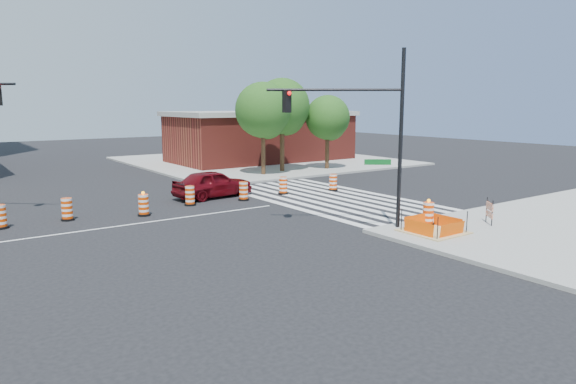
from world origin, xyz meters
name	(u,v)px	position (x,y,z in m)	size (l,w,h in m)	color
ground	(138,224)	(0.00, 0.00, 0.00)	(120.00, 120.00, 0.00)	black
sidewalk_ne	(262,161)	(18.00, 18.00, 0.07)	(22.00, 22.00, 0.15)	gray
crosswalk_east	(327,198)	(10.95, 0.00, 0.01)	(6.75, 13.50, 0.01)	silver
lane_centerline	(138,223)	(0.00, 0.00, 0.01)	(14.00, 0.12, 0.01)	silver
excavation_pit	(433,230)	(9.00, -9.00, 0.22)	(2.20, 2.20, 0.90)	tan
brick_storefront	(261,136)	(18.00, 18.00, 2.32)	(16.50, 8.50, 4.60)	maroon
red_coupe	(213,184)	(5.76, 3.92, 0.79)	(1.86, 4.63, 1.58)	#59070E
signal_pole_se	(364,123)	(7.26, -6.64, 4.49)	(4.51, 3.39, 7.30)	black
pit_drum	(428,214)	(9.79, -8.06, 0.62)	(0.58, 0.58, 1.13)	black
barricade	(490,210)	(12.15, -9.41, 0.75)	(0.64, 0.73, 1.09)	#DE3D04
tree_north_c	(263,113)	(12.84, 9.61, 4.59)	(4.02, 4.02, 6.84)	#382314
tree_north_d	(282,110)	(15.11, 10.46, 4.84)	(4.24, 4.24, 7.21)	#382314
tree_north_e	(328,120)	(18.87, 9.57, 4.00)	(3.53, 3.51, 5.96)	#382314
median_drum_2	(0,218)	(-5.05, 2.48, 0.48)	(0.60, 0.60, 1.02)	black
median_drum_3	(67,210)	(-2.38, 2.50, 0.48)	(0.60, 0.60, 1.02)	black
median_drum_4	(144,206)	(0.82, 1.44, 0.49)	(0.60, 0.60, 1.18)	black
median_drum_5	(190,196)	(3.68, 2.50, 0.48)	(0.60, 0.60, 1.02)	black
median_drum_6	(244,192)	(6.70, 2.11, 0.48)	(0.60, 0.60, 1.02)	black
median_drum_7	(283,186)	(9.60, 2.46, 0.48)	(0.60, 0.60, 1.02)	black
median_drum_8	(333,183)	(12.79, 1.68, 0.48)	(0.60, 0.60, 1.02)	black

